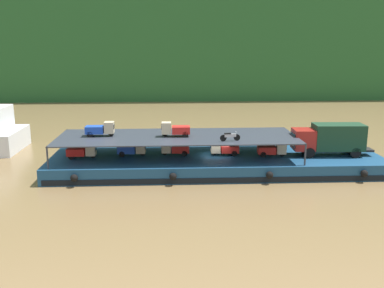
{
  "coord_description": "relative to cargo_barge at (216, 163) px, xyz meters",
  "views": [
    {
      "loc": [
        -4.45,
        -40.85,
        12.25
      ],
      "look_at": [
        -2.39,
        0.0,
        2.7
      ],
      "focal_mm": 40.47,
      "sensor_mm": 36.0,
      "label": 1
    }
  ],
  "objects": [
    {
      "name": "ground_plane",
      "position": [
        -0.0,
        0.02,
        -0.75
      ],
      "size": [
        400.0,
        400.0,
        0.0
      ],
      "primitive_type": "plane",
      "color": "brown"
    },
    {
      "name": "mini_truck_lower_bow",
      "position": [
        5.43,
        -0.43,
        1.44
      ],
      "size": [
        2.79,
        1.3,
        1.38
      ],
      "color": "red",
      "rests_on": "cargo_barge"
    },
    {
      "name": "mini_truck_upper_stern",
      "position": [
        -11.2,
        0.45,
        3.44
      ],
      "size": [
        2.75,
        1.22,
        1.38
      ],
      "color": "#1E47B7",
      "rests_on": "cargo_rack"
    },
    {
      "name": "mini_truck_lower_aft",
      "position": [
        -8.21,
        0.46,
        1.44
      ],
      "size": [
        2.77,
        1.25,
        1.38
      ],
      "color": "#1E47B7",
      "rests_on": "cargo_barge"
    },
    {
      "name": "mini_truck_lower_mid",
      "position": [
        -4.06,
        0.49,
        1.44
      ],
      "size": [
        2.79,
        1.29,
        1.38
      ],
      "color": "red",
      "rests_on": "cargo_barge"
    },
    {
      "name": "cargo_barge",
      "position": [
        0.0,
        0.0,
        0.0
      ],
      "size": [
        32.18,
        9.18,
        1.5
      ],
      "color": "navy",
      "rests_on": "ground"
    },
    {
      "name": "mini_truck_lower_stern",
      "position": [
        -12.93,
        -0.22,
        1.44
      ],
      "size": [
        2.74,
        1.2,
        1.38
      ],
      "color": "red",
      "rests_on": "cargo_barge"
    },
    {
      "name": "mini_truck_lower_fore",
      "position": [
        0.77,
        0.22,
        1.44
      ],
      "size": [
        2.75,
        1.21,
        1.38
      ],
      "color": "red",
      "rests_on": "cargo_barge"
    },
    {
      "name": "motorcycle_upper_port",
      "position": [
        0.98,
        -2.34,
        3.18
      ],
      "size": [
        1.89,
        0.55,
        0.87
      ],
      "color": "black",
      "rests_on": "cargo_rack"
    },
    {
      "name": "cargo_rack",
      "position": [
        -3.8,
        0.02,
        2.69
      ],
      "size": [
        22.98,
        7.86,
        2.0
      ],
      "color": "#2D333D",
      "rests_on": "cargo_barge"
    },
    {
      "name": "mini_truck_upper_mid",
      "position": [
        -4.02,
        -0.07,
        3.44
      ],
      "size": [
        2.75,
        1.21,
        1.38
      ],
      "color": "red",
      "rests_on": "cargo_rack"
    },
    {
      "name": "covered_lorry",
      "position": [
        11.11,
        -0.34,
        2.45
      ],
      "size": [
        7.91,
        2.52,
        3.1
      ],
      "color": "maroon",
      "rests_on": "cargo_barge"
    }
  ]
}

